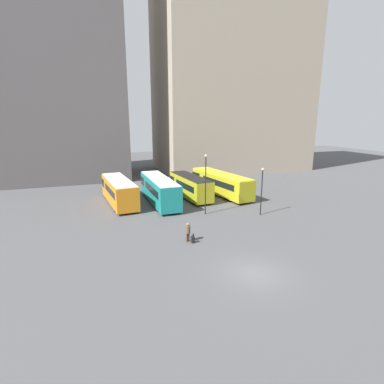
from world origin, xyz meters
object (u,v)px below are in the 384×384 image
object	(u,v)px
bus_1	(159,189)
bus_3	(220,183)
bus_2	(190,186)
lamp_post_0	(262,187)
suitcase	(193,239)
lamp_post_1	(206,180)
bus_0	(119,191)
traveler	(188,231)

from	to	relation	value
bus_1	bus_3	world-z (taller)	bus_1
bus_2	lamp_post_0	xyz separation A→B (m)	(5.03, -9.60, 1.52)
bus_2	suitcase	xyz separation A→B (m)	(-4.69, -14.50, -1.30)
bus_2	suitcase	size ratio (longest dim) A/B	10.74
bus_3	lamp_post_1	distance (m)	9.62
bus_3	lamp_post_1	world-z (taller)	lamp_post_1
bus_0	lamp_post_0	xyz separation A→B (m)	(14.40, -9.66, 1.43)
lamp_post_1	lamp_post_0	bearing A→B (deg)	-21.50
bus_0	bus_1	distance (m)	5.02
bus_2	lamp_post_0	bearing A→B (deg)	-157.83
bus_1	lamp_post_1	distance (m)	7.50
lamp_post_0	bus_1	bearing A→B (deg)	138.84
bus_2	lamp_post_0	distance (m)	10.94
suitcase	lamp_post_0	bearing A→B (deg)	-70.41
bus_1	bus_0	bearing A→B (deg)	73.73
suitcase	lamp_post_0	xyz separation A→B (m)	(9.71, 4.90, 2.82)
bus_0	traveler	xyz separation A→B (m)	(4.38, -14.15, -0.69)
bus_3	lamp_post_0	distance (m)	10.07
bus_0	traveler	size ratio (longest dim) A/B	6.12
traveler	lamp_post_1	distance (m)	8.49
traveler	bus_0	bearing A→B (deg)	10.01
traveler	suitcase	xyz separation A→B (m)	(0.30, -0.42, -0.70)
bus_2	lamp_post_1	distance (m)	7.71
bus_2	suitcase	world-z (taller)	bus_2
suitcase	lamp_post_1	size ratio (longest dim) A/B	0.13
suitcase	lamp_post_1	xyz separation A→B (m)	(3.99, 7.16, 3.55)
bus_1	bus_2	distance (m)	4.70
traveler	suitcase	bearing A→B (deg)	-151.06
bus_0	bus_3	distance (m)	14.01
bus_3	suitcase	xyz separation A→B (m)	(-9.32, -14.86, -1.36)
suitcase	bus_3	bearing A→B (deg)	-39.27
bus_1	lamp_post_0	size ratio (longest dim) A/B	2.11
lamp_post_0	bus_2	bearing A→B (deg)	117.64
lamp_post_0	lamp_post_1	distance (m)	6.19
bus_0	lamp_post_0	size ratio (longest dim) A/B	1.98
bus_0	lamp_post_0	distance (m)	17.40
bus_1	bus_2	world-z (taller)	bus_1
bus_0	bus_3	xyz separation A→B (m)	(14.00, 0.30, -0.03)
suitcase	lamp_post_0	size ratio (longest dim) A/B	0.17
lamp_post_1	bus_1	bearing A→B (deg)	122.16
suitcase	bus_0	bearing A→B (deg)	10.64
bus_0	lamp_post_1	xyz separation A→B (m)	(8.68, -7.41, 2.16)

